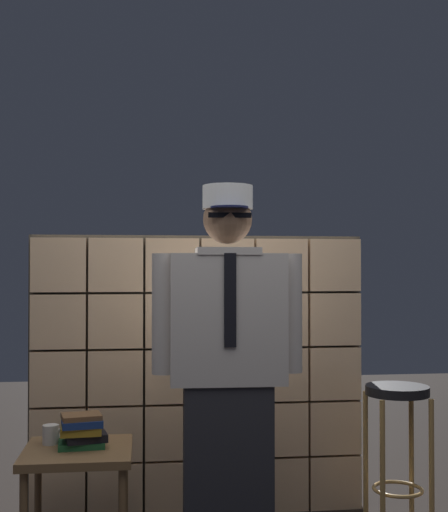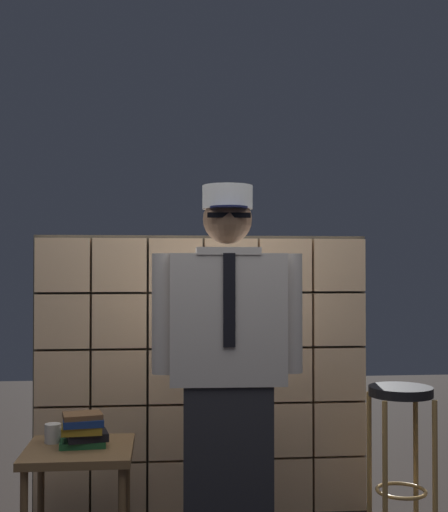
{
  "view_description": "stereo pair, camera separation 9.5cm",
  "coord_description": "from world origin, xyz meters",
  "px_view_note": "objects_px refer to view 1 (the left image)",
  "views": [
    {
      "loc": [
        -0.34,
        -2.84,
        1.42
      ],
      "look_at": [
        0.05,
        0.4,
        1.48
      ],
      "focal_mm": 47.61,
      "sensor_mm": 36.0,
      "label": 1
    },
    {
      "loc": [
        -0.25,
        -2.85,
        1.42
      ],
      "look_at": [
        0.05,
        0.4,
        1.48
      ],
      "focal_mm": 47.61,
      "sensor_mm": 36.0,
      "label": 2
    }
  ],
  "objects_px": {
    "bar_stool": "(397,423)",
    "side_table": "(78,463)",
    "standing_person": "(228,368)",
    "coffee_mug": "(51,434)",
    "book_stack": "(83,431)"
  },
  "relations": [
    {
      "from": "bar_stool",
      "to": "book_stack",
      "type": "relative_size",
      "value": 3.18
    },
    {
      "from": "standing_person",
      "to": "coffee_mug",
      "type": "height_order",
      "value": "standing_person"
    },
    {
      "from": "side_table",
      "to": "coffee_mug",
      "type": "distance_m",
      "value": 0.21
    },
    {
      "from": "book_stack",
      "to": "bar_stool",
      "type": "bearing_deg",
      "value": 5.05
    },
    {
      "from": "standing_person",
      "to": "bar_stool",
      "type": "bearing_deg",
      "value": 19.52
    },
    {
      "from": "side_table",
      "to": "standing_person",
      "type": "bearing_deg",
      "value": -12.38
    },
    {
      "from": "bar_stool",
      "to": "side_table",
      "type": "relative_size",
      "value": 1.44
    },
    {
      "from": "coffee_mug",
      "to": "bar_stool",
      "type": "bearing_deg",
      "value": 1.7
    },
    {
      "from": "book_stack",
      "to": "coffee_mug",
      "type": "height_order",
      "value": "book_stack"
    },
    {
      "from": "bar_stool",
      "to": "standing_person",
      "type": "bearing_deg",
      "value": -162.37
    },
    {
      "from": "bar_stool",
      "to": "side_table",
      "type": "bearing_deg",
      "value": -174.93
    },
    {
      "from": "coffee_mug",
      "to": "side_table",
      "type": "bearing_deg",
      "value": -34.4
    },
    {
      "from": "standing_person",
      "to": "coffee_mug",
      "type": "relative_size",
      "value": 14.45
    },
    {
      "from": "bar_stool",
      "to": "coffee_mug",
      "type": "distance_m",
      "value": 1.82
    },
    {
      "from": "standing_person",
      "to": "side_table",
      "type": "bearing_deg",
      "value": 169.52
    }
  ]
}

